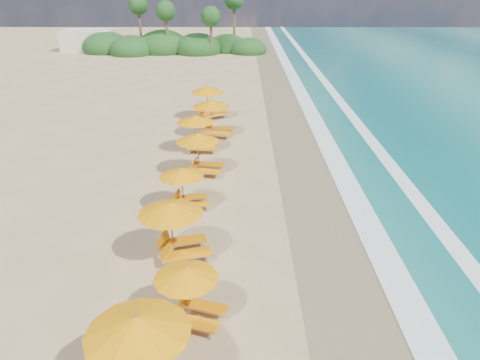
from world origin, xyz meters
TOP-DOWN VIEW (x-y plane):
  - ground at (0.00, 0.00)m, footprint 160.00×160.00m
  - wet_sand at (4.00, 0.00)m, footprint 4.00×160.00m
  - surf_foam at (6.70, 0.00)m, footprint 4.00×160.00m
  - station_1 at (-2.18, -10.60)m, footprint 3.35×3.29m
  - station_2 at (-1.42, -7.85)m, footprint 2.54×2.48m
  - station_3 at (-2.32, -4.41)m, footprint 3.05×2.97m
  - station_4 at (-2.44, -0.46)m, footprint 2.54×2.45m
  - station_5 at (-2.07, 3.47)m, footprint 2.82×2.69m
  - station_6 at (-2.52, 6.90)m, footprint 2.60×2.43m
  - station_7 at (-1.74, 9.73)m, footprint 3.08×2.95m
  - station_8 at (-2.29, 13.81)m, footprint 3.44×3.44m
  - treeline at (-9.94, 45.51)m, footprint 25.80×8.80m
  - beach_building at (-22.00, 48.00)m, footprint 7.00×5.00m

SIDE VIEW (x-z plane):
  - ground at x=0.00m, z-range 0.00..0.00m
  - wet_sand at x=4.00m, z-range 0.00..0.01m
  - surf_foam at x=6.70m, z-range 0.02..0.03m
  - treeline at x=-9.94m, z-range -3.87..5.86m
  - station_2 at x=-1.42m, z-range 0.12..2.12m
  - station_4 at x=-2.44m, z-range 0.12..2.18m
  - station_6 at x=-2.52m, z-range 0.14..2.46m
  - station_5 at x=-2.07m, z-range 0.14..2.48m
  - station_3 at x=-2.32m, z-range 0.15..2.58m
  - beach_building at x=-22.00m, z-range 0.00..2.80m
  - station_7 at x=-1.74m, z-range 0.15..2.69m
  - station_8 at x=-2.29m, z-range 0.15..2.69m
  - station_1 at x=-2.18m, z-range 0.16..2.78m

